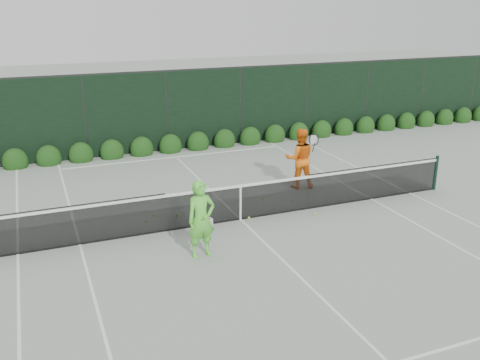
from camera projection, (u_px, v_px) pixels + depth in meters
name	position (u px, v px, depth m)	size (l,w,h in m)	color
ground	(240.00, 220.00, 14.14)	(80.00, 80.00, 0.00)	gray
tennis_net	(240.00, 201.00, 13.96)	(12.90, 0.10, 1.07)	#113422
player_woman	(201.00, 219.00, 11.87)	(0.69, 0.50, 1.79)	#60DB40
player_man	(300.00, 158.00, 16.30)	(1.07, 0.93, 1.86)	orange
court_lines	(240.00, 219.00, 14.13)	(11.03, 23.83, 0.01)	white
windscreen_fence	(288.00, 200.00, 11.27)	(32.00, 21.07, 3.06)	black
hedge_row	(170.00, 146.00, 20.35)	(31.66, 0.65, 0.94)	#15350E
tennis_balls	(229.00, 211.00, 14.59)	(4.41, 1.70, 0.07)	#B0E432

